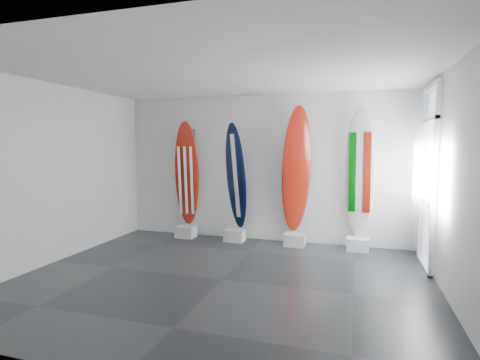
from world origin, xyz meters
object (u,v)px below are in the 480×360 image
(surfboard_swiss, at_px, (296,170))
(surfboard_usa, at_px, (187,174))
(surfboard_navy, at_px, (236,176))
(surfboard_italy, at_px, (360,173))

(surfboard_swiss, bearing_deg, surfboard_usa, 158.16)
(surfboard_navy, distance_m, surfboard_italy, 2.43)
(surfboard_usa, height_order, surfboard_italy, surfboard_italy)
(surfboard_usa, xyz_separation_m, surfboard_italy, (3.53, 0.00, 0.11))
(surfboard_navy, xyz_separation_m, surfboard_italy, (2.42, 0.00, 0.13))
(surfboard_usa, distance_m, surfboard_navy, 1.10)
(surfboard_navy, height_order, surfboard_swiss, surfboard_swiss)
(surfboard_swiss, relative_size, surfboard_italy, 1.03)
(surfboard_usa, distance_m, surfboard_italy, 3.53)
(surfboard_usa, bearing_deg, surfboard_swiss, -15.22)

